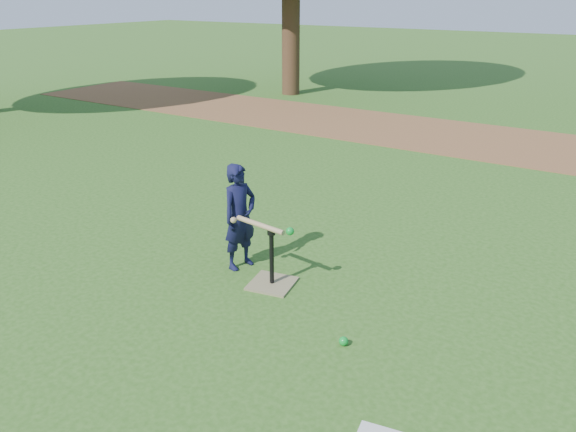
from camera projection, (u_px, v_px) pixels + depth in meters
The scene contains 6 objects.
ground at pixel (254, 302), 5.38m from camera, with size 80.00×80.00×0.00m, color #285116.
dirt_strip at pixel (476, 140), 11.21m from camera, with size 24.00×3.00×0.01m, color brown.
child at pixel (240, 217), 5.87m from camera, with size 0.42×0.27×1.15m, color black.
wiffle_ball_ground at pixel (344, 341), 4.71m from camera, with size 0.08×0.08×0.08m, color #0D9029.
batting_tee at pixel (272, 275), 5.66m from camera, with size 0.50×0.50×0.61m.
swing_action at pixel (263, 226), 5.49m from camera, with size 0.70×0.14×0.08m.
Camera 1 is at (2.82, -3.75, 2.78)m, focal length 35.00 mm.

